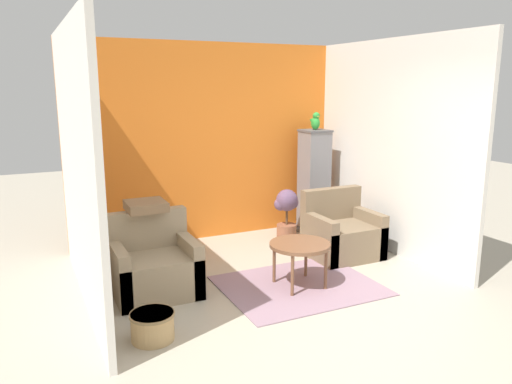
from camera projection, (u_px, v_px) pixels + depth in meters
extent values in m
plane|color=#B2A893|center=(327.00, 325.00, 4.62)|extent=(20.00, 20.00, 0.00)
cube|color=orange|center=(209.00, 143.00, 7.04)|extent=(3.93, 0.06, 2.75)
cube|color=silver|center=(77.00, 169.00, 4.86)|extent=(0.06, 3.05, 2.75)
cube|color=silver|center=(390.00, 148.00, 6.49)|extent=(0.06, 3.05, 2.75)
cube|color=gray|center=(299.00, 286.00, 5.51)|extent=(1.67, 1.35, 0.01)
cylinder|color=brown|center=(300.00, 245.00, 5.41)|extent=(0.66, 0.66, 0.04)
cylinder|color=brown|center=(292.00, 276.00, 5.19)|extent=(0.04, 0.04, 0.46)
cylinder|color=brown|center=(326.00, 270.00, 5.36)|extent=(0.04, 0.04, 0.46)
cylinder|color=brown|center=(274.00, 263.00, 5.55)|extent=(0.04, 0.04, 0.46)
cylinder|color=brown|center=(306.00, 258.00, 5.73)|extent=(0.04, 0.04, 0.46)
cube|color=#9E896B|center=(155.00, 275.00, 5.25)|extent=(0.86, 0.73, 0.43)
cube|color=#9E896B|center=(147.00, 229.00, 5.42)|extent=(0.86, 0.14, 0.42)
cube|color=#9E896B|center=(119.00, 274.00, 5.08)|extent=(0.12, 0.73, 0.58)
cube|color=#9E896B|center=(189.00, 263.00, 5.39)|extent=(0.12, 0.73, 0.58)
cube|color=#7A664C|center=(343.00, 241.00, 6.41)|extent=(0.86, 0.73, 0.43)
cube|color=#7A664C|center=(331.00, 204.00, 6.58)|extent=(0.86, 0.14, 0.42)
cube|color=#7A664C|center=(319.00, 239.00, 6.24)|extent=(0.12, 0.73, 0.58)
cube|color=#7A664C|center=(366.00, 231.00, 6.55)|extent=(0.12, 0.73, 0.58)
cube|color=#555559|center=(313.00, 228.00, 7.61)|extent=(0.50, 0.50, 0.06)
cube|color=gray|center=(314.00, 180.00, 7.45)|extent=(0.37, 0.37, 1.44)
cube|color=#555559|center=(315.00, 131.00, 7.30)|extent=(0.39, 0.39, 0.03)
ellipsoid|color=green|center=(315.00, 123.00, 7.27)|extent=(0.12, 0.15, 0.19)
sphere|color=green|center=(316.00, 116.00, 7.23)|extent=(0.10, 0.10, 0.10)
cone|color=gold|center=(318.00, 116.00, 7.19)|extent=(0.05, 0.05, 0.05)
cone|color=green|center=(313.00, 124.00, 7.34)|extent=(0.06, 0.12, 0.17)
cylinder|color=brown|center=(287.00, 231.00, 7.27)|extent=(0.29, 0.29, 0.19)
cylinder|color=brown|center=(287.00, 216.00, 7.22)|extent=(0.03, 0.03, 0.25)
sphere|color=#664C6B|center=(287.00, 200.00, 7.17)|extent=(0.32, 0.32, 0.32)
sphere|color=#664C6B|center=(281.00, 204.00, 7.18)|extent=(0.19, 0.19, 0.19)
sphere|color=#664C6B|center=(292.00, 203.00, 7.20)|extent=(0.17, 0.17, 0.17)
cylinder|color=tan|center=(153.00, 326.00, 4.33)|extent=(0.37, 0.37, 0.25)
cylinder|color=olive|center=(152.00, 314.00, 4.31)|extent=(0.39, 0.39, 0.02)
cube|color=#846647|center=(146.00, 206.00, 5.36)|extent=(0.41, 0.41, 0.10)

